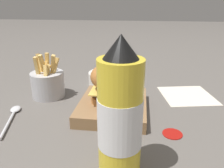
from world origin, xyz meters
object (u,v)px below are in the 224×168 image
Objects in this scene: fries_basket at (47,83)px; side_bowl at (106,78)px; ketchup_bottle at (118,116)px; burger at (108,83)px; spoon at (12,114)px; serving_board at (112,106)px.

fries_basket is 1.03× the size of side_bowl.
ketchup_bottle is 1.74× the size of fries_basket.
fries_basket is 0.22m from side_bowl.
ketchup_bottle is at bearing -168.38° from side_bowl.
burger is 0.66× the size of spoon.
ketchup_bottle is 1.79× the size of side_bowl.
side_bowl is (0.14, -0.17, -0.02)m from fries_basket.
side_bowl is (0.22, 0.05, 0.01)m from serving_board.
serving_board is at bearing -93.89° from spoon.
burger is at bearing -93.72° from spoon.
ketchup_bottle is at bearing -169.81° from serving_board.
ketchup_bottle is at bearing -135.28° from spoon.
serving_board is 0.25m from ketchup_bottle.
spoon is at bearing 61.96° from ketchup_bottle.
fries_basket is (0.30, 0.26, -0.07)m from ketchup_bottle.
burger is (-0.00, 0.01, 0.07)m from serving_board.
ketchup_bottle reaches higher than side_bowl.
burger is 0.23m from side_bowl.
serving_board is 2.02× the size of burger.
serving_board is 0.22m from side_bowl.
fries_basket reaches higher than side_bowl.
ketchup_bottle reaches higher than spoon.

